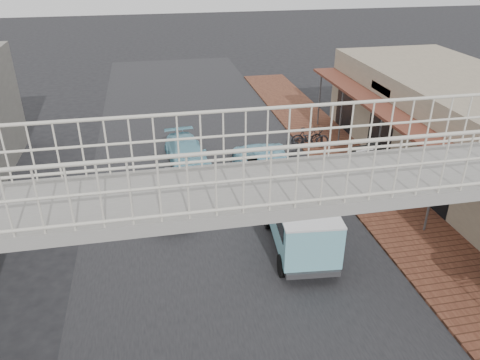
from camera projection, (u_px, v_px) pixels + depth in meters
name	position (u px, v px, depth m)	size (l,w,h in m)	color
ground	(238.00, 274.00, 14.46)	(120.00, 120.00, 0.00)	black
road_strip	(238.00, 274.00, 14.46)	(10.00, 60.00, 0.01)	black
sidewalk	(387.00, 204.00, 18.20)	(3.00, 40.00, 0.10)	brown
footbridge	(276.00, 272.00, 9.53)	(16.40, 2.40, 6.34)	gray
white_hatchback	(175.00, 194.00, 17.72)	(1.52, 3.78, 1.29)	silver
dark_sedan	(281.00, 169.00, 19.70)	(1.37, 3.94, 1.30)	black
angkot_curb	(268.00, 165.00, 19.83)	(2.40, 5.20, 1.45)	#80C6DE
angkot_far	(187.00, 153.00, 21.28)	(1.64, 4.03, 1.17)	#74B5C9
angkot_van	(301.00, 217.00, 15.08)	(2.17, 4.14, 1.96)	black
motorcycle_near	(310.00, 139.00, 22.81)	(0.66, 1.89, 0.99)	black
motorcycle_far	(307.00, 137.00, 23.10)	(0.46, 1.61, 0.97)	black
arrow_sign	(381.00, 154.00, 16.98)	(1.62, 1.05, 2.73)	#59595B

